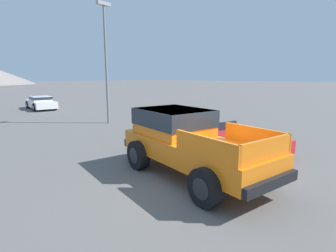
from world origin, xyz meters
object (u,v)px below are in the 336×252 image
object	(u,v)px
orange_pickup_truck	(186,138)
parked_car_white	(41,102)
street_lamp_post	(106,52)
red_convertible_car	(232,138)

from	to	relation	value
orange_pickup_truck	parked_car_white	xyz separation A→B (m)	(4.21, 19.57, -0.48)
orange_pickup_truck	street_lamp_post	bearing A→B (deg)	80.21
street_lamp_post	orange_pickup_truck	bearing A→B (deg)	-112.87
red_convertible_car	parked_car_white	bearing A→B (deg)	104.91
orange_pickup_truck	street_lamp_post	world-z (taller)	street_lamp_post
parked_car_white	street_lamp_post	bearing A→B (deg)	-81.87
orange_pickup_truck	red_convertible_car	world-z (taller)	orange_pickup_truck
parked_car_white	street_lamp_post	distance (m)	11.23
orange_pickup_truck	street_lamp_post	size ratio (longest dim) A/B	0.76
red_convertible_car	parked_car_white	size ratio (longest dim) A/B	1.03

